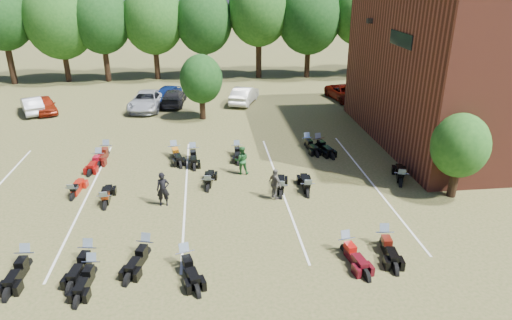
{
  "coord_description": "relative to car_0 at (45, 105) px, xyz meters",
  "views": [
    {
      "loc": [
        -1.8,
        -18.49,
        10.75
      ],
      "look_at": [
        0.8,
        4.0,
        1.2
      ],
      "focal_mm": 32.0,
      "sensor_mm": 36.0,
      "label": 1
    }
  ],
  "objects": [
    {
      "name": "car_4",
      "position": [
        9.5,
        1.76,
        0.08
      ],
      "size": [
        2.85,
        4.54,
        1.44
      ],
      "primitive_type": "imported",
      "rotation": [
        0.0,
        0.0,
        -0.29
      ],
      "color": "navy",
      "rests_on": "ground"
    },
    {
      "name": "car_0",
      "position": [
        0.0,
        0.0,
        0.0
      ],
      "size": [
        2.89,
        4.05,
        1.28
      ],
      "primitive_type": "imported",
      "rotation": [
        0.0,
        0.0,
        0.41
      ],
      "color": "maroon",
      "rests_on": "ground"
    },
    {
      "name": "motorcycle_20",
      "position": [
        19.21,
        -9.86,
        -0.64
      ],
      "size": [
        1.06,
        2.41,
        1.3
      ],
      "primitive_type": null,
      "rotation": [
        0.0,
        0.0,
        0.14
      ],
      "color": "black",
      "rests_on": "ground"
    },
    {
      "name": "person_grey",
      "position": [
        16.03,
        -16.79,
        0.17
      ],
      "size": [
        0.79,
        1.03,
        1.63
      ],
      "primitive_type": "imported",
      "rotation": [
        0.0,
        0.0,
        2.04
      ],
      "color": "#555049",
      "rests_on": "ground"
    },
    {
      "name": "motorcycle_8",
      "position": [
        7.69,
        -16.76,
        -0.64
      ],
      "size": [
        0.81,
        2.32,
        1.28
      ],
      "primitive_type": null,
      "rotation": [
        0.0,
        0.0,
        3.18
      ],
      "color": "black",
      "rests_on": "ground"
    },
    {
      "name": "motorcycle_2",
      "position": [
        8.22,
        -22.15,
        -0.64
      ],
      "size": [
        0.97,
        2.32,
        1.26
      ],
      "primitive_type": null,
      "rotation": [
        0.0,
        0.0,
        -0.11
      ],
      "color": "black",
      "rests_on": "ground"
    },
    {
      "name": "car_1",
      "position": [
        -1.0,
        0.02,
        0.02
      ],
      "size": [
        2.95,
        4.23,
        1.32
      ],
      "primitive_type": "imported",
      "rotation": [
        0.0,
        0.0,
        3.58
      ],
      "color": "#B6B5BA",
      "rests_on": "ground"
    },
    {
      "name": "motorcycle_7",
      "position": [
        5.9,
        -15.62,
        -0.64
      ],
      "size": [
        0.86,
        2.19,
        1.19
      ],
      "primitive_type": null,
      "rotation": [
        0.0,
        0.0,
        3.06
      ],
      "color": "maroon",
      "rests_on": "ground"
    },
    {
      "name": "motorcycle_18",
      "position": [
        14.58,
        -10.61,
        -0.64
      ],
      "size": [
        0.77,
        2.23,
        1.23
      ],
      "primitive_type": null,
      "rotation": [
        0.0,
        0.0,
        -0.03
      ],
      "color": "black",
      "rests_on": "ground"
    },
    {
      "name": "motorcycle_17",
      "position": [
        10.72,
        -10.48,
        -0.64
      ],
      "size": [
        1.34,
        2.59,
        1.38
      ],
      "primitive_type": null,
      "rotation": [
        0.0,
        0.0,
        0.23
      ],
      "color": "black",
      "rests_on": "ground"
    },
    {
      "name": "motorcycle_4",
      "position": [
        11.7,
        -21.99,
        -0.64
      ],
      "size": [
        1.38,
        2.54,
        1.35
      ],
      "primitive_type": null,
      "rotation": [
        0.0,
        0.0,
        0.26
      ],
      "color": "black",
      "rests_on": "ground"
    },
    {
      "name": "car_7",
      "position": [
        29.26,
        0.42,
        0.09
      ],
      "size": [
        3.63,
        5.46,
        1.47
      ],
      "primitive_type": "imported",
      "rotation": [
        0.0,
        0.0,
        3.48
      ],
      "color": "#39393E",
      "rests_on": "ground"
    },
    {
      "name": "car_3",
      "position": [
        10.11,
        1.18,
        0.01
      ],
      "size": [
        2.22,
        4.63,
        1.3
      ],
      "primitive_type": "imported",
      "rotation": [
        0.0,
        0.0,
        3.05
      ],
      "color": "black",
      "rests_on": "ground"
    },
    {
      "name": "parking_lines",
      "position": [
        11.53,
        -15.51,
        -0.63
      ],
      "size": [
        20.1,
        14.0,
        0.01
      ],
      "color": "silver",
      "rests_on": "ground"
    },
    {
      "name": "motorcycle_5",
      "position": [
        19.89,
        -21.51,
        -0.64
      ],
      "size": [
        1.05,
        2.53,
        1.37
      ],
      "primitive_type": null,
      "rotation": [
        0.0,
        0.0,
        -0.11
      ],
      "color": "black",
      "rests_on": "ground"
    },
    {
      "name": "motorcycle_15",
      "position": [
        6.3,
        -11.1,
        -0.64
      ],
      "size": [
        1.0,
        2.42,
        1.31
      ],
      "primitive_type": null,
      "rotation": [
        0.0,
        0.0,
        -0.11
      ],
      "color": "maroon",
      "rests_on": "ground"
    },
    {
      "name": "motorcycle_16",
      "position": [
        11.87,
        -10.91,
        -0.64
      ],
      "size": [
        0.9,
        2.46,
        1.35
      ],
      "primitive_type": null,
      "rotation": [
        0.0,
        0.0,
        0.05
      ],
      "color": "black",
      "rests_on": "ground"
    },
    {
      "name": "ground",
      "position": [
        14.53,
        -18.51,
        -0.64
      ],
      "size": [
        160.0,
        160.0,
        0.0
      ],
      "primitive_type": "plane",
      "color": "brown",
      "rests_on": "ground"
    },
    {
      "name": "car_5",
      "position": [
        16.11,
        0.97,
        0.08
      ],
      "size": [
        2.99,
        4.61,
        1.44
      ],
      "primitive_type": "imported",
      "rotation": [
        0.0,
        0.0,
        2.77
      ],
      "color": "#B5B5B0",
      "rests_on": "ground"
    },
    {
      "name": "motorcycle_10",
      "position": [
        12.69,
        -15.44,
        -0.64
      ],
      "size": [
        1.03,
        2.34,
        1.26
      ],
      "primitive_type": null,
      "rotation": [
        0.0,
        0.0,
        3.0
      ],
      "color": "black",
      "rests_on": "ground"
    },
    {
      "name": "person_black",
      "position": [
        10.52,
        -16.83,
        0.22
      ],
      "size": [
        0.64,
        0.44,
        1.72
      ],
      "primitive_type": "imported",
      "rotation": [
        0.0,
        0.0,
        0.04
      ],
      "color": "black",
      "rests_on": "ground"
    },
    {
      "name": "motorcycle_6",
      "position": [
        18.17,
        -21.79,
        -0.64
      ],
      "size": [
        1.14,
        2.5,
        1.35
      ],
      "primitive_type": null,
      "rotation": [
        0.0,
        0.0,
        0.16
      ],
      "color": "#440910",
      "rests_on": "ground"
    },
    {
      "name": "person_green",
      "position": [
        14.63,
        -13.54,
        0.18
      ],
      "size": [
        0.82,
        0.66,
        1.63
      ],
      "primitive_type": "imported",
      "rotation": [
        0.0,
        0.0,
        3.09
      ],
      "color": "#225B29",
      "rests_on": "ground"
    },
    {
      "name": "motorcycle_12",
      "position": [
        17.73,
        -16.64,
        -0.64
      ],
      "size": [
        0.95,
        2.45,
        1.34
      ],
      "primitive_type": null,
      "rotation": [
        0.0,
        0.0,
        3.06
      ],
      "color": "black",
      "rests_on": "ground"
    },
    {
      "name": "motorcycle_13",
      "position": [
        22.97,
        -15.99,
        -0.64
      ],
      "size": [
        1.54,
        2.58,
        1.37
      ],
      "primitive_type": null,
      "rotation": [
        0.0,
        0.0,
        2.81
      ],
      "color": "black",
      "rests_on": "ground"
    },
    {
      "name": "car_6",
      "position": [
        24.97,
        0.93,
        -0.01
      ],
      "size": [
        2.92,
        4.88,
        1.27
      ],
      "primitive_type": "imported",
      "rotation": [
        0.0,
        0.0,
        0.19
      ],
      "color": "#530904",
      "rests_on": "ground"
    },
    {
      "name": "motorcycle_11",
      "position": [
        16.36,
        -16.6,
        -0.64
      ],
      "size": [
        1.15,
        2.46,
        1.32
      ],
      "primitive_type": null,
      "rotation": [
        0.0,
        0.0,
        2.97
      ],
      "color": "black",
      "rests_on": "ground"
    },
    {
      "name": "motorcycle_19",
      "position": [
        19.87,
        -10.22,
        -0.64
      ],
      "size": [
        1.34,
        2.61,
        1.39
      ],
      "primitive_type": null,
      "rotation": [
        0.0,
        0.0,
        0.23
      ],
      "color": "black",
      "rests_on": "ground"
    },
    {
      "name": "motorcycle_1",
      "position": [
        7.9,
        -21.26,
        -0.64
      ],
      "size": [
        1.16,
        2.55,
        1.37
      ],
      "primitive_type": null,
      "rotation": [
        0.0,
        0.0,
        -0.16
      ],
      "color": "black",
      "rests_on": "ground"
    },
    {
      "name": "young_tree_near_building",
      "position": [
        25.03,
        -17.51,
        2.11
      ],
      "size": [
        2.8,
        2.8,
        4.16
      ],
      "color": "black",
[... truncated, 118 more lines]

